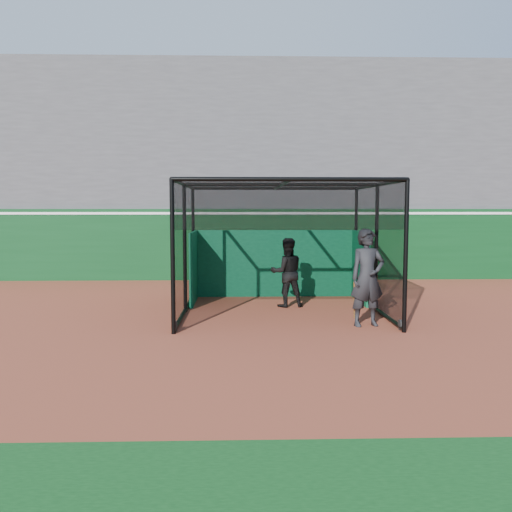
{
  "coord_description": "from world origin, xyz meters",
  "views": [
    {
      "loc": [
        0.14,
        -10.67,
        2.51
      ],
      "look_at": [
        0.5,
        2.0,
        1.4
      ],
      "focal_mm": 38.0,
      "sensor_mm": 36.0,
      "label": 1
    }
  ],
  "objects": [
    {
      "name": "batting_cage",
      "position": [
        1.13,
        2.46,
        1.54
      ],
      "size": [
        4.76,
        4.81,
        3.09
      ],
      "color": "black",
      "rests_on": "ground"
    },
    {
      "name": "on_deck_player",
      "position": [
        2.84,
        0.71,
        1.04
      ],
      "size": [
        0.85,
        0.65,
        2.09
      ],
      "color": "black",
      "rests_on": "ground"
    },
    {
      "name": "outfield_wall",
      "position": [
        0.0,
        8.5,
        1.29
      ],
      "size": [
        50.0,
        0.5,
        2.5
      ],
      "color": "#0A3A16",
      "rests_on": "ground"
    },
    {
      "name": "ground",
      "position": [
        0.0,
        0.0,
        0.0
      ],
      "size": [
        120.0,
        120.0,
        0.0
      ],
      "primitive_type": "plane",
      "color": "brown",
      "rests_on": "ground"
    },
    {
      "name": "grandstand",
      "position": [
        0.0,
        12.27,
        4.48
      ],
      "size": [
        50.0,
        7.85,
        8.95
      ],
      "color": "#4C4C4F",
      "rests_on": "ground"
    },
    {
      "name": "batter",
      "position": [
        1.32,
        3.06,
        0.88
      ],
      "size": [
        0.95,
        0.79,
        1.76
      ],
      "primitive_type": "imported",
      "rotation": [
        0.0,
        0.0,
        3.29
      ],
      "color": "black",
      "rests_on": "ground"
    }
  ]
}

